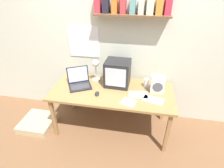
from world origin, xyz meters
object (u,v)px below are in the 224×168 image
desk_lamp (96,66)px  open_notebook (128,102)px  floor_cushion (38,123)px  loose_paper_near_laptop (153,100)px  crt_monitor (118,73)px  space_heater (158,84)px  loose_paper_near_monitor (138,95)px  corner_desk (112,93)px  juice_glass (146,83)px  computer_mouse (97,94)px  laptop (79,81)px

desk_lamp → open_notebook: (0.54, -0.44, -0.25)m
floor_cushion → loose_paper_near_laptop: bearing=2.0°
crt_monitor → space_heater: (0.57, -0.10, -0.06)m
open_notebook → floor_cushion: size_ratio=0.45×
crt_monitor → open_notebook: 0.50m
open_notebook → loose_paper_near_monitor: 0.22m
corner_desk → open_notebook: (0.26, -0.24, 0.06)m
desk_lamp → loose_paper_near_monitor: size_ratio=1.37×
floor_cushion → crt_monitor: bearing=16.4°
juice_glass → computer_mouse: 0.73m
corner_desk → floor_cushion: 1.35m
corner_desk → space_heater: (0.62, 0.07, 0.18)m
juice_glass → corner_desk: bearing=-159.5°
space_heater → desk_lamp: bearing=171.8°
open_notebook → loose_paper_near_laptop: same height
open_notebook → loose_paper_near_monitor: same height
loose_paper_near_laptop → loose_paper_near_monitor: (-0.20, 0.08, 0.00)m
corner_desk → loose_paper_near_laptop: bearing=-13.2°
loose_paper_near_laptop → floor_cushion: 1.88m
loose_paper_near_laptop → desk_lamp: bearing=158.7°
laptop → loose_paper_near_laptop: size_ratio=1.43×
open_notebook → floor_cushion: open_notebook is taller
open_notebook → loose_paper_near_monitor: (0.11, 0.19, 0.00)m
computer_mouse → loose_paper_near_monitor: computer_mouse is taller
juice_glass → floor_cushion: 1.85m
loose_paper_near_laptop → computer_mouse: bearing=-178.9°
crt_monitor → loose_paper_near_monitor: crt_monitor is taller
juice_glass → computer_mouse: size_ratio=1.12×
open_notebook → corner_desk: bearing=136.9°
open_notebook → loose_paper_near_laptop: size_ratio=0.77×
open_notebook → juice_glass: bearing=62.9°
crt_monitor → space_heater: size_ratio=1.52×
corner_desk → floor_cushion: corner_desk is taller
loose_paper_near_monitor → floor_cushion: size_ratio=0.53×
crt_monitor → laptop: bearing=-165.6°
corner_desk → loose_paper_near_laptop: size_ratio=5.89×
desk_lamp → computer_mouse: (0.10, -0.35, -0.24)m
space_heater → floor_cushion: space_heater is taller
floor_cushion → juice_glass: bearing=12.6°
crt_monitor → open_notebook: crt_monitor is taller
loose_paper_near_laptop → laptop: bearing=170.3°
desk_lamp → laptop: bearing=-160.8°
crt_monitor → loose_paper_near_laptop: size_ratio=1.29×
space_heater → loose_paper_near_monitor: size_ratio=0.93×
juice_glass → loose_paper_near_laptop: juice_glass is taller
corner_desk → loose_paper_near_laptop: (0.57, -0.13, 0.06)m
open_notebook → floor_cushion: (-1.45, 0.05, -0.65)m
corner_desk → laptop: laptop is taller
space_heater → open_notebook: (-0.36, -0.31, -0.12)m
corner_desk → desk_lamp: size_ratio=4.72×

